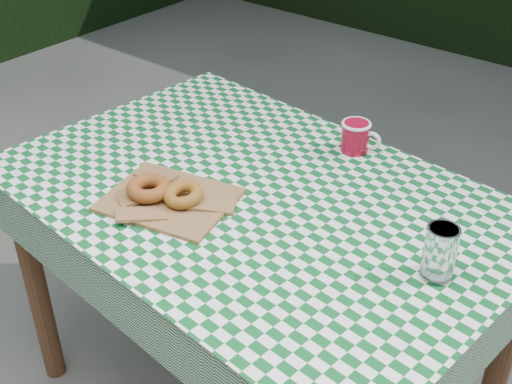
{
  "coord_description": "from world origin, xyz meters",
  "views": [
    {
      "loc": [
        0.88,
        -1.18,
        1.61
      ],
      "look_at": [
        0.1,
        -0.19,
        0.79
      ],
      "focal_mm": 46.6,
      "sensor_mm": 36.0,
      "label": 1
    }
  ],
  "objects_px": {
    "coffee_mug": "(355,137)",
    "drinking_glass": "(440,253)",
    "table": "(254,312)",
    "paper_bag": "(169,199)"
  },
  "relations": [
    {
      "from": "table",
      "to": "paper_bag",
      "type": "height_order",
      "value": "paper_bag"
    },
    {
      "from": "coffee_mug",
      "to": "table",
      "type": "bearing_deg",
      "value": -114.18
    },
    {
      "from": "paper_bag",
      "to": "drinking_glass",
      "type": "bearing_deg",
      "value": 13.38
    },
    {
      "from": "paper_bag",
      "to": "coffee_mug",
      "type": "height_order",
      "value": "coffee_mug"
    },
    {
      "from": "table",
      "to": "drinking_glass",
      "type": "distance_m",
      "value": 0.64
    },
    {
      "from": "table",
      "to": "coffee_mug",
      "type": "bearing_deg",
      "value": 82.18
    },
    {
      "from": "coffee_mug",
      "to": "paper_bag",
      "type": "bearing_deg",
      "value": -124.37
    },
    {
      "from": "table",
      "to": "paper_bag",
      "type": "xyz_separation_m",
      "value": [
        -0.13,
        -0.15,
        0.39
      ]
    },
    {
      "from": "drinking_glass",
      "to": "table",
      "type": "bearing_deg",
      "value": 178.86
    },
    {
      "from": "coffee_mug",
      "to": "drinking_glass",
      "type": "distance_m",
      "value": 0.51
    }
  ]
}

